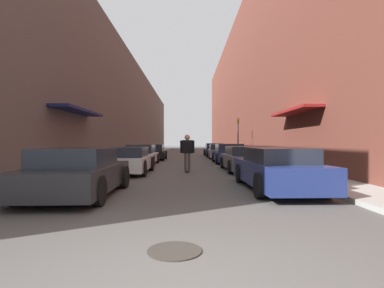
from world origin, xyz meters
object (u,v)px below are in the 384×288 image
at_px(parked_car_left_3, 154,152).
at_px(parked_car_right_4, 214,150).
at_px(parked_car_right_1, 245,159).
at_px(manhole_cover, 174,251).
at_px(parked_car_left_1, 128,160).
at_px(traffic_light, 238,133).
at_px(parked_car_right_3, 219,151).
at_px(parked_car_left_0, 79,173).
at_px(parked_car_right_2, 228,154).
at_px(parked_car_right_0, 276,169).
at_px(skateboarder, 187,149).
at_px(parked_car_left_2, 142,155).

relative_size(parked_car_left_3, parked_car_right_4, 0.94).
distance_m(parked_car_right_1, manhole_cover, 11.15).
distance_m(parked_car_left_1, traffic_light, 13.59).
bearing_deg(parked_car_right_3, parked_car_left_0, -106.78).
distance_m(parked_car_right_1, parked_car_right_2, 5.69).
distance_m(parked_car_left_1, manhole_cover, 9.96).
distance_m(parked_car_left_1, parked_car_left_3, 10.57).
bearing_deg(parked_car_left_1, parked_car_right_0, -41.35).
bearing_deg(parked_car_right_1, manhole_cover, -105.29).
xyz_separation_m(parked_car_left_1, traffic_light, (6.89, 11.60, 1.59)).
bearing_deg(skateboarder, traffic_light, 68.91).
bearing_deg(parked_car_right_0, traffic_light, 84.41).
xyz_separation_m(parked_car_right_4, manhole_cover, (-2.92, -27.71, -0.61)).
bearing_deg(parked_car_right_3, skateboarder, -102.69).
bearing_deg(traffic_light, parked_car_right_1, -97.81).
height_order(parked_car_right_2, manhole_cover, parked_car_right_2).
relative_size(parked_car_left_1, parked_car_right_1, 0.90).
distance_m(parked_car_left_0, skateboarder, 6.87).
relative_size(parked_car_left_0, skateboarder, 2.41).
xyz_separation_m(parked_car_left_2, manhole_cover, (2.75, -15.00, -0.59)).
height_order(parked_car_left_3, manhole_cover, parked_car_left_3).
height_order(parked_car_left_1, skateboarder, skateboarder).
height_order(parked_car_left_3, parked_car_right_4, parked_car_right_4).
height_order(parked_car_left_3, parked_car_right_2, parked_car_right_2).
distance_m(parked_car_left_0, parked_car_left_1, 5.63).
xyz_separation_m(parked_car_right_1, manhole_cover, (-2.94, -10.74, -0.58)).
bearing_deg(manhole_cover, parked_car_right_4, 83.99).
relative_size(parked_car_left_2, parked_car_right_2, 0.97).
bearing_deg(manhole_cover, parked_car_left_0, 123.89).
bearing_deg(skateboarder, parked_car_left_1, -166.94).
height_order(parked_car_right_3, skateboarder, skateboarder).
xyz_separation_m(skateboarder, manhole_cover, (-0.14, -10.23, -1.08)).
bearing_deg(parked_car_right_2, parked_car_left_1, -128.61).
relative_size(parked_car_right_0, parked_car_right_1, 1.00).
xyz_separation_m(parked_car_left_2, parked_car_right_3, (5.63, 7.41, -0.00)).
distance_m(parked_car_right_0, skateboarder, 5.93).
relative_size(parked_car_left_3, parked_car_right_0, 0.89).
bearing_deg(parked_car_left_0, parked_car_right_3, 73.22).
xyz_separation_m(parked_car_left_2, parked_car_left_3, (0.19, 5.18, 0.00)).
relative_size(parked_car_left_0, traffic_light, 1.29).
distance_m(parked_car_right_1, skateboarder, 2.89).
bearing_deg(parked_car_right_0, parked_car_right_3, 89.68).
relative_size(parked_car_right_2, manhole_cover, 6.28).
xyz_separation_m(parked_car_right_4, traffic_light, (1.45, -6.49, 1.55)).
bearing_deg(manhole_cover, traffic_light, 78.35).
xyz_separation_m(parked_car_right_3, manhole_cover, (-2.88, -22.41, -0.59)).
relative_size(parked_car_left_1, parked_car_left_2, 1.00).
height_order(parked_car_left_0, parked_car_right_3, parked_car_left_0).
distance_m(parked_car_right_3, skateboarder, 12.49).
xyz_separation_m(parked_car_left_0, parked_car_right_3, (5.56, 18.43, -0.02)).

